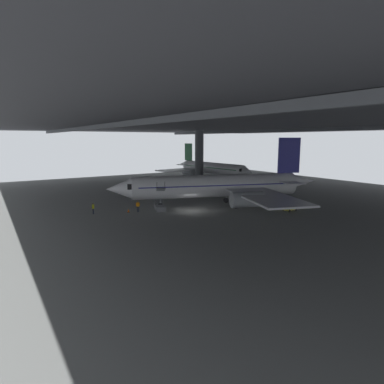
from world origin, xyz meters
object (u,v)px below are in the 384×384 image
at_px(crew_worker_by_stairs, 138,206).
at_px(baggage_tug, 290,208).
at_px(boarding_stairs, 160,205).
at_px(traffic_cone_orange, 128,211).
at_px(airplane_main, 219,186).
at_px(crew_worker_near_nose, 93,208).
at_px(airplane_distant, 211,168).

distance_m(crew_worker_by_stairs, baggage_tug, 23.46).
distance_m(boarding_stairs, traffic_cone_orange, 5.06).
bearing_deg(crew_worker_by_stairs, boarding_stairs, 85.91).
bearing_deg(airplane_main, crew_worker_near_nose, -105.93).
relative_size(boarding_stairs, traffic_cone_orange, 7.70).
relative_size(crew_worker_by_stairs, traffic_cone_orange, 2.88).
height_order(traffic_cone_orange, baggage_tug, baggage_tug).
xyz_separation_m(crew_worker_by_stairs, traffic_cone_orange, (-0.51, -1.36, -0.70)).
xyz_separation_m(crew_worker_near_nose, traffic_cone_orange, (1.84, 4.77, -0.67)).
bearing_deg(crew_worker_by_stairs, baggage_tug, 58.86).
bearing_deg(airplane_main, crew_worker_by_stairs, -103.46).
xyz_separation_m(crew_worker_near_nose, baggage_tug, (14.48, 26.20, -0.43)).
distance_m(boarding_stairs, crew_worker_near_nose, 10.10).
height_order(boarding_stairs, crew_worker_near_nose, boarding_stairs).
relative_size(boarding_stairs, crew_worker_by_stairs, 2.68).
distance_m(crew_worker_near_nose, airplane_distant, 47.12).
bearing_deg(crew_worker_near_nose, airplane_main, 74.07).
xyz_separation_m(airplane_main, crew_worker_by_stairs, (-3.16, -13.19, -2.43)).
bearing_deg(crew_worker_by_stairs, traffic_cone_orange, -110.67).
xyz_separation_m(airplane_main, traffic_cone_orange, (-3.67, -14.55, -3.13)).
xyz_separation_m(airplane_distant, traffic_cone_orange, (26.83, -35.12, -2.84)).
xyz_separation_m(airplane_main, crew_worker_near_nose, (-5.51, -19.32, -2.46)).
bearing_deg(airplane_main, traffic_cone_orange, -104.15).
relative_size(boarding_stairs, baggage_tug, 2.06).
bearing_deg(boarding_stairs, airplane_distant, 132.48).
xyz_separation_m(airplane_distant, baggage_tug, (39.47, -13.69, -2.61)).
bearing_deg(crew_worker_near_nose, crew_worker_by_stairs, 68.97).
bearing_deg(crew_worker_near_nose, boarding_stairs, 74.99).
distance_m(airplane_main, boarding_stairs, 10.35).
relative_size(airplane_main, boarding_stairs, 7.53).
bearing_deg(traffic_cone_orange, airplane_distant, 127.37).
xyz_separation_m(boarding_stairs, baggage_tug, (11.87, 16.45, -0.20)).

